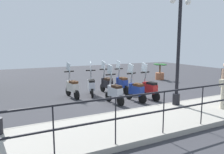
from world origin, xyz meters
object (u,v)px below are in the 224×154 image
(potted_palm, at_px, (160,73))
(scooter_far_1, at_px, (107,83))
(scooter_near_0, at_px, (149,88))
(scooter_near_2, at_px, (114,92))
(scooter_far_0, at_px, (122,83))
(lamp_post_near, at_px, (178,54))
(scooter_near_1, at_px, (136,90))
(scooter_far_2, at_px, (91,85))
(scooter_far_3, at_px, (72,87))

(potted_palm, distance_m, scooter_far_1, 5.30)
(scooter_near_0, xyz_separation_m, scooter_near_2, (0.06, 1.63, 0.00))
(scooter_near_0, height_order, scooter_far_0, same)
(scooter_far_1, bearing_deg, lamp_post_near, -163.12)
(lamp_post_near, height_order, scooter_near_0, lamp_post_near)
(scooter_near_1, distance_m, scooter_far_2, 2.13)
(scooter_far_2, bearing_deg, scooter_near_0, -114.09)
(scooter_near_0, relative_size, scooter_far_3, 1.00)
(scooter_near_0, relative_size, scooter_near_2, 1.00)
(scooter_near_2, distance_m, scooter_far_1, 1.84)
(scooter_far_3, bearing_deg, scooter_far_0, -101.43)
(scooter_near_2, height_order, scooter_far_3, same)
(lamp_post_near, xyz_separation_m, scooter_far_0, (3.19, 0.47, -1.49))
(scooter_far_0, bearing_deg, scooter_near_1, 168.62)
(scooter_far_3, bearing_deg, scooter_near_2, -153.81)
(scooter_far_1, bearing_deg, potted_palm, -69.55)
(scooter_far_0, bearing_deg, lamp_post_near, -173.16)
(lamp_post_near, relative_size, scooter_near_1, 2.69)
(scooter_far_0, bearing_deg, scooter_far_1, 74.19)
(scooter_far_2, bearing_deg, scooter_far_0, -75.03)
(lamp_post_near, bearing_deg, scooter_near_2, 46.62)
(lamp_post_near, xyz_separation_m, scooter_far_2, (3.25, 2.01, -1.49))
(scooter_near_0, xyz_separation_m, scooter_far_1, (1.83, 1.12, 0.00))
(lamp_post_near, height_order, scooter_far_0, lamp_post_near)
(scooter_near_1, relative_size, scooter_far_3, 1.00)
(potted_palm, distance_m, scooter_far_2, 6.11)
(scooter_far_0, xyz_separation_m, scooter_far_1, (0.18, 0.71, 0.00))
(scooter_far_3, bearing_deg, scooter_near_0, -130.82)
(lamp_post_near, relative_size, scooter_far_0, 2.69)
(scooter_far_1, bearing_deg, scooter_far_0, -106.69)
(scooter_near_1, xyz_separation_m, scooter_far_1, (1.85, 0.42, 0.00))
(potted_palm, xyz_separation_m, scooter_far_3, (-2.13, 6.58, 0.04))
(scooter_far_0, bearing_deg, scooter_far_3, 85.91)
(scooter_near_1, relative_size, scooter_far_1, 1.00)
(lamp_post_near, distance_m, scooter_near_1, 2.26)
(scooter_near_0, height_order, scooter_near_2, same)
(potted_palm, bearing_deg, scooter_far_0, 118.26)
(potted_palm, distance_m, scooter_far_3, 6.92)
(scooter_far_2, bearing_deg, scooter_near_1, -126.95)
(potted_palm, relative_size, scooter_far_3, 0.69)
(scooter_far_3, bearing_deg, scooter_far_1, -96.43)
(scooter_near_2, xyz_separation_m, scooter_far_0, (1.59, -1.22, 0.00))
(scooter_near_1, distance_m, scooter_far_3, 2.77)
(lamp_post_near, relative_size, scooter_far_3, 2.69)
(lamp_post_near, xyz_separation_m, potted_palm, (5.43, -3.70, -1.53))
(scooter_far_1, bearing_deg, scooter_near_0, -151.03)
(potted_palm, height_order, scooter_far_2, scooter_far_2)
(scooter_near_0, height_order, scooter_far_3, same)
(scooter_near_0, xyz_separation_m, scooter_near_1, (-0.02, 0.70, 0.00))
(scooter_far_3, bearing_deg, potted_palm, -80.94)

